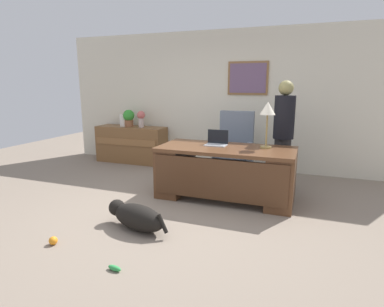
# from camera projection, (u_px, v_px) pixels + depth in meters

# --- Properties ---
(ground_plane) EXTENTS (12.00, 12.00, 0.00)m
(ground_plane) POSITION_uv_depth(u_px,v_px,m) (174.00, 212.00, 4.26)
(ground_plane) COLOR gray
(back_wall) EXTENTS (7.00, 0.16, 2.70)m
(back_wall) POSITION_uv_depth(u_px,v_px,m) (225.00, 100.00, 6.35)
(back_wall) COLOR beige
(back_wall) RESTS_ON ground_plane
(desk) EXTENTS (1.97, 0.90, 0.77)m
(desk) POSITION_uv_depth(u_px,v_px,m) (225.00, 171.00, 4.68)
(desk) COLOR brown
(desk) RESTS_ON ground_plane
(credenza) EXTENTS (1.53, 0.50, 0.78)m
(credenza) POSITION_uv_depth(u_px,v_px,m) (132.00, 144.00, 6.91)
(credenza) COLOR brown
(credenza) RESTS_ON ground_plane
(armchair) EXTENTS (0.60, 0.59, 1.21)m
(armchair) POSITION_uv_depth(u_px,v_px,m) (234.00, 151.00, 5.60)
(armchair) COLOR slate
(armchair) RESTS_ON ground_plane
(person_standing) EXTENTS (0.32, 0.32, 1.73)m
(person_standing) POSITION_uv_depth(u_px,v_px,m) (283.00, 134.00, 5.03)
(person_standing) COLOR #262323
(person_standing) RESTS_ON ground_plane
(dog_lying) EXTENTS (0.88, 0.47, 0.30)m
(dog_lying) POSITION_uv_depth(u_px,v_px,m) (136.00, 216.00, 3.73)
(dog_lying) COLOR black
(dog_lying) RESTS_ON ground_plane
(laptop) EXTENTS (0.32, 0.22, 0.22)m
(laptop) POSITION_uv_depth(u_px,v_px,m) (217.00, 141.00, 4.80)
(laptop) COLOR #B2B5BA
(laptop) RESTS_ON desk
(desk_lamp) EXTENTS (0.22, 0.22, 0.66)m
(desk_lamp) POSITION_uv_depth(u_px,v_px,m) (268.00, 111.00, 4.48)
(desk_lamp) COLOR #9E8447
(desk_lamp) RESTS_ON desk
(vase_with_flowers) EXTENTS (0.17, 0.17, 0.34)m
(vase_with_flowers) POSITION_uv_depth(u_px,v_px,m) (141.00, 118.00, 6.70)
(vase_with_flowers) COLOR #BFABA3
(vase_with_flowers) RESTS_ON credenza
(vase_empty) EXTENTS (0.16, 0.16, 0.25)m
(vase_empty) POSITION_uv_depth(u_px,v_px,m) (123.00, 120.00, 6.87)
(vase_empty) COLOR silver
(vase_empty) RESTS_ON credenza
(potted_plant) EXTENTS (0.24, 0.24, 0.36)m
(potted_plant) POSITION_uv_depth(u_px,v_px,m) (129.00, 117.00, 6.80)
(potted_plant) COLOR brown
(potted_plant) RESTS_ON credenza
(dog_toy_ball) EXTENTS (0.09, 0.09, 0.09)m
(dog_toy_ball) POSITION_uv_depth(u_px,v_px,m) (53.00, 241.00, 3.38)
(dog_toy_ball) COLOR orange
(dog_toy_ball) RESTS_ON ground_plane
(dog_toy_bone) EXTENTS (0.15, 0.07, 0.05)m
(dog_toy_bone) POSITION_uv_depth(u_px,v_px,m) (115.00, 268.00, 2.91)
(dog_toy_bone) COLOR green
(dog_toy_bone) RESTS_ON ground_plane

